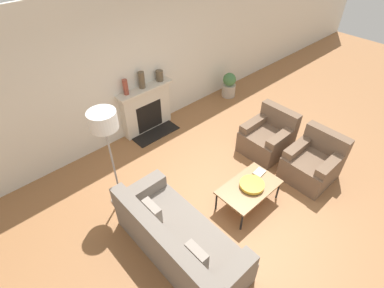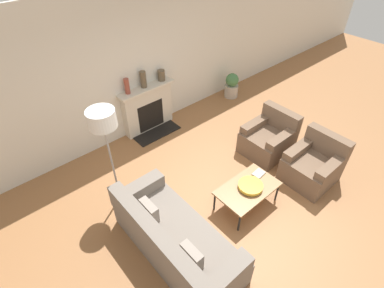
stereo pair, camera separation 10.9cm
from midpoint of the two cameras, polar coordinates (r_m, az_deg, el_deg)
The scene contains 14 objects.
ground_plane at distance 5.17m, azimuth 6.84°, elevation -10.90°, with size 18.00×18.00×0.00m, color #99663D.
wall_back at distance 5.97m, azimuth -12.50°, elevation 13.96°, with size 18.00×0.06×2.90m.
fireplace at distance 6.42m, azimuth -9.11°, elevation 6.53°, with size 1.24×0.59×1.02m.
couch at distance 4.36m, azimuth -3.47°, elevation -17.79°, with size 0.87×2.03×0.81m.
armchair_near at distance 5.72m, azimuth 21.52°, elevation -3.32°, with size 0.86×0.80×0.86m.
armchair_far at distance 6.04m, azimuth 13.74°, elevation 1.28°, with size 0.86×0.80×0.86m.
coffee_table at distance 4.91m, azimuth 10.19°, elevation -8.23°, with size 1.01×0.61×0.40m.
bowl at distance 4.87m, azimuth 10.71°, elevation -7.62°, with size 0.40×0.40×0.07m.
book at distance 5.13m, azimuth 12.14°, elevation -5.29°, with size 0.22×0.17×0.02m.
floor_lamp at distance 4.32m, azimuth -17.00°, elevation 2.88°, with size 0.40×0.40×1.77m.
mantel_vase_left at distance 5.91m, azimuth -13.08°, elevation 10.51°, with size 0.10×0.10×0.31m.
mantel_vase_center_left at distance 6.07m, azimuth -10.10°, elevation 11.90°, with size 0.12×0.12×0.34m.
mantel_vase_center_right at distance 6.31m, azimuth -6.71°, elevation 12.80°, with size 0.15×0.15×0.22m.
potted_plant at distance 7.68m, azimuth 6.65°, elevation 11.09°, with size 0.34×0.34×0.62m.
Camera 1 is at (-2.66, -1.93, 4.00)m, focal length 28.00 mm.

